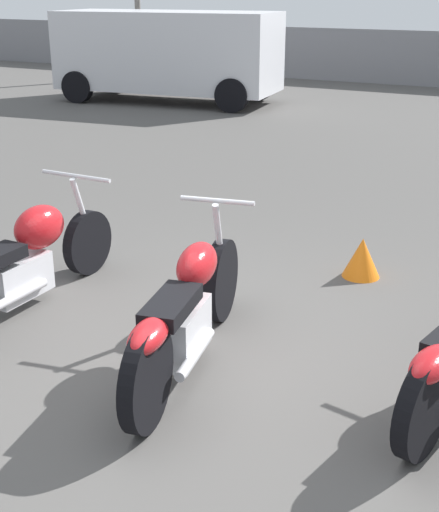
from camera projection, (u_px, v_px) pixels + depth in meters
name	position (u px, v px, depth m)	size (l,w,h in m)	color
ground_plane	(185.00, 366.00, 4.95)	(60.00, 60.00, 0.00)	#514F4C
motorcycle_slot_0	(23.00, 259.00, 5.73)	(0.72, 2.18, 0.95)	black
motorcycle_slot_1	(187.00, 312.00, 4.78)	(0.70, 2.18, 1.02)	black
parked_van	(167.00, 52.00, 15.74)	(5.05, 2.46, 1.95)	silver
traffic_cone_far	(362.00, 258.00, 6.41)	(0.34, 0.34, 0.36)	orange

